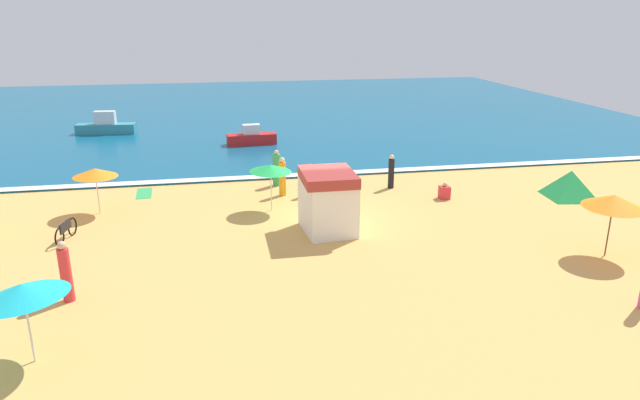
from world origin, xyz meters
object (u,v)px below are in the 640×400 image
(beach_umbrella_3, at_px, (614,201))
(beachgoer_2, at_px, (310,180))
(beach_umbrella_0, at_px, (271,168))
(beach_umbrella_1, at_px, (95,173))
(beach_tent, at_px, (570,184))
(beachgoer_7, at_px, (282,177))
(small_boat_1, at_px, (106,126))
(small_boat_0, at_px, (252,137))
(beachgoer_6, at_px, (391,172))
(lifeguard_cabana, at_px, (328,201))
(beach_umbrella_4, at_px, (23,291))
(parked_bicycle, at_px, (66,231))
(beachgoer_4, at_px, (66,273))
(beachgoer_5, at_px, (444,192))
(beachgoer_3, at_px, (277,169))

(beach_umbrella_3, distance_m, beachgoer_2, 12.77)
(beach_umbrella_0, distance_m, beach_umbrella_1, 7.35)
(beach_umbrella_3, relative_size, beach_tent, 0.91)
(beachgoer_7, height_order, small_boat_1, beachgoer_7)
(beach_umbrella_0, distance_m, small_boat_0, 13.03)
(beachgoer_6, bearing_deg, lifeguard_cabana, -129.19)
(beach_umbrella_4, height_order, parked_bicycle, beach_umbrella_4)
(parked_bicycle, height_order, beachgoer_7, beachgoer_7)
(beach_tent, distance_m, beachgoer_2, 12.04)
(small_boat_1, bearing_deg, beach_umbrella_1, -81.97)
(beach_umbrella_1, distance_m, beachgoer_4, 8.11)
(parked_bicycle, distance_m, small_boat_0, 16.99)
(beachgoer_6, bearing_deg, beachgoer_7, -177.89)
(small_boat_0, bearing_deg, beach_tent, -45.14)
(beachgoer_6, distance_m, beachgoer_7, 5.37)
(beachgoer_5, height_order, beachgoer_6, beachgoer_6)
(parked_bicycle, height_order, small_boat_0, small_boat_0)
(beach_umbrella_3, bearing_deg, small_boat_1, 129.35)
(beachgoer_2, xyz_separation_m, small_boat_1, (-11.74, 16.52, -0.14))
(beach_tent, bearing_deg, beach_umbrella_4, -155.46)
(lifeguard_cabana, distance_m, beachgoer_5, 6.90)
(beachgoer_2, relative_size, beachgoer_4, 0.81)
(beachgoer_6, bearing_deg, small_boat_0, 119.37)
(beach_tent, distance_m, parked_bicycle, 21.78)
(beachgoer_3, bearing_deg, lifeguard_cabana, -79.38)
(beachgoer_3, height_order, beachgoer_4, beachgoer_4)
(lifeguard_cabana, xyz_separation_m, beachgoer_3, (-1.24, 6.63, -0.40))
(beachgoer_5, bearing_deg, beachgoer_4, -153.97)
(beach_umbrella_0, distance_m, beachgoer_6, 6.60)
(beach_umbrella_4, relative_size, beachgoer_5, 3.62)
(small_boat_1, bearing_deg, beach_tent, -39.15)
(beachgoer_6, bearing_deg, small_boat_1, 134.55)
(beach_umbrella_4, distance_m, beachgoer_5, 18.30)
(beachgoer_3, bearing_deg, small_boat_0, 93.63)
(beachgoer_5, relative_size, small_boat_0, 0.24)
(beach_tent, distance_m, beachgoer_7, 13.33)
(beach_umbrella_4, bearing_deg, beachgoer_2, 53.45)
(beach_umbrella_0, relative_size, parked_bicycle, 1.41)
(parked_bicycle, bearing_deg, small_boat_1, 94.94)
(beach_umbrella_0, xyz_separation_m, beachgoer_5, (8.02, 0.17, -1.58))
(beachgoer_3, bearing_deg, beachgoer_6, -15.27)
(beachgoer_6, bearing_deg, beachgoer_5, -47.43)
(parked_bicycle, relative_size, beachgoer_2, 1.16)
(beach_umbrella_1, relative_size, beach_umbrella_3, 0.78)
(beach_umbrella_0, height_order, beachgoer_5, beach_umbrella_0)
(beachgoer_5, distance_m, beachgoer_6, 2.88)
(lifeguard_cabana, bearing_deg, beachgoer_6, 50.81)
(parked_bicycle, distance_m, beachgoer_3, 10.38)
(lifeguard_cabana, bearing_deg, small_boat_0, 96.58)
(beach_umbrella_1, bearing_deg, parked_bicycle, -103.20)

